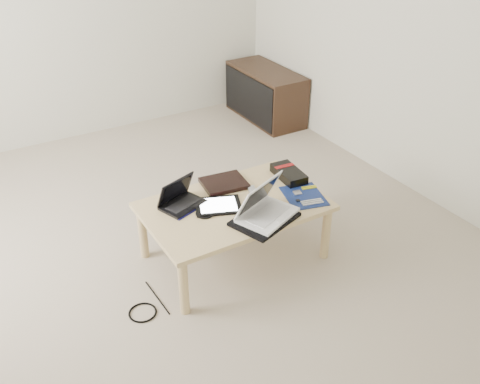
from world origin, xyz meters
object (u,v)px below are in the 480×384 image
media_cabinet (265,94)px  white_laptop (265,208)px  netbook (181,200)px  gpu_box (289,174)px  coffee_table (234,211)px

media_cabinet → white_laptop: size_ratio=2.21×
netbook → white_laptop: size_ratio=0.75×
netbook → gpu_box: bearing=-4.2°
media_cabinet → gpu_box: media_cabinet is taller
coffee_table → media_cabinet: bearing=52.1°
media_cabinet → gpu_box: size_ratio=3.12×
coffee_table → netbook: bearing=151.0°
coffee_table → gpu_box: gpu_box is taller
coffee_table → media_cabinet: media_cabinet is taller
gpu_box → media_cabinet: bearing=61.5°
coffee_table → gpu_box: (0.48, 0.10, 0.08)m
white_laptop → gpu_box: 0.51m
netbook → white_laptop: bearing=-46.0°
coffee_table → gpu_box: bearing=11.9°
media_cabinet → netbook: netbook is taller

